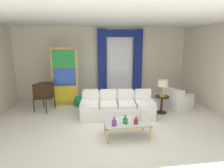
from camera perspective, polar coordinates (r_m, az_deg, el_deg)
The scene contains 17 objects.
ground_plane at distance 5.80m, azimuth 0.74°, elevation -12.18°, with size 16.00×16.00×0.00m, color white.
wall_rear at distance 8.34m, azimuth -2.60°, elevation 6.25°, with size 8.00×0.12×3.00m, color beige.
wall_right at distance 7.39m, azimuth 29.25°, elevation 3.80°, with size 0.12×7.00×3.00m, color beige.
ceiling_slab at distance 6.07m, azimuth -0.44°, elevation 18.20°, with size 8.00×7.60×0.04m, color white.
curtained_window at distance 8.26m, azimuth 2.41°, elevation 7.86°, with size 2.00×0.17×2.70m.
couch_white_long at distance 6.38m, azimuth 1.56°, elevation -6.82°, with size 2.42×1.15×0.86m.
coffee_table at distance 5.07m, azimuth 4.39°, elevation -11.40°, with size 1.14×0.66×0.41m.
bottle_blue_decanter at distance 4.91m, azimuth 7.09°, elevation -10.90°, with size 0.11×0.11×0.21m.
bottle_crystal_tall at distance 4.91m, azimuth 3.95°, elevation -10.71°, with size 0.12×0.12×0.23m.
bottle_amber_squat at distance 4.79m, azimuth 0.64°, elevation -11.30°, with size 0.12×0.12×0.23m.
bottle_ruby_flask at distance 5.13m, azimuth 8.24°, elevation -9.10°, with size 0.08×0.08×0.34m.
vintage_tv at distance 7.15m, azimuth -19.55°, elevation -1.88°, with size 0.70×0.74×1.35m.
armchair_white at distance 7.38m, azimuth 18.56°, elevation -4.92°, with size 1.10×1.09×0.80m.
stained_glass_divider at distance 7.44m, azimuth -13.77°, elevation 1.65°, with size 0.95×0.05×2.20m.
peacock_figurine at distance 7.29m, azimuth -9.54°, elevation -5.19°, with size 0.44×0.60×0.50m.
round_side_table at distance 6.83m, azimuth 14.47°, elevation -5.47°, with size 0.48×0.48×0.59m.
table_lamp_brass at distance 6.65m, azimuth 14.78°, elevation 0.05°, with size 0.32×0.32×0.57m.
Camera 1 is at (-0.84, -5.19, 2.44)m, focal length 30.96 mm.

